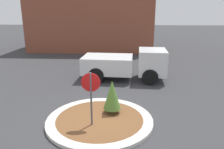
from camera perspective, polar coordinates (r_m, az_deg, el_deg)
ground_plane at (r=8.98m, az=-3.22°, el=-12.16°), size 120.00×120.00×0.00m
traffic_island at (r=8.94m, az=-3.23°, el=-11.77°), size 4.24×4.24×0.14m
stop_sign at (r=7.94m, az=-5.53°, el=-4.16°), size 0.70×0.07×2.18m
island_shrub at (r=9.03m, az=0.02°, el=-5.35°), size 0.73×0.73×1.41m
utility_truck at (r=13.97m, az=3.74°, el=2.84°), size 5.34×2.54×1.95m
storefront_building at (r=25.18m, az=-5.29°, el=14.64°), size 13.15×6.07×7.07m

